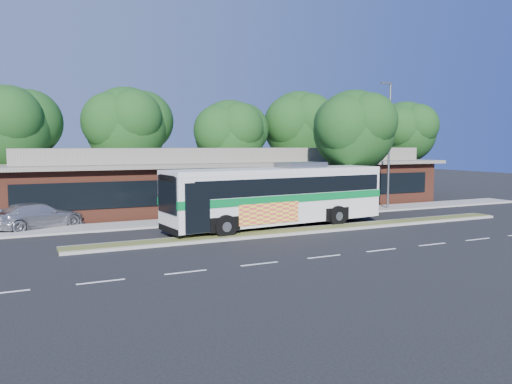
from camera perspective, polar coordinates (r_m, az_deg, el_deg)
ground at (r=26.89m, az=7.32°, el=-4.61°), size 120.00×120.00×0.00m
median_strip at (r=27.38m, az=6.65°, el=-4.27°), size 26.00×1.10×0.15m
sidewalk at (r=32.38m, az=1.20°, el=-2.77°), size 44.00×2.60×0.12m
plaza_building at (r=38.15m, az=-3.22°, el=1.58°), size 33.20×11.20×4.45m
lamp_post at (r=37.02m, az=14.93°, el=5.59°), size 0.93×0.18×9.07m
tree_bg_a at (r=37.44m, az=-25.90°, el=6.71°), size 6.47×5.80×8.63m
tree_bg_b at (r=39.23m, az=-14.02°, el=7.40°), size 6.69×6.00×9.00m
tree_bg_c at (r=40.60m, az=-2.55°, el=6.70°), size 6.24×5.60×8.26m
tree_bg_d at (r=44.71m, az=5.36°, el=7.62°), size 6.91×6.20×9.37m
tree_bg_e at (r=47.20m, az=12.27°, el=6.58°), size 6.47×5.80×8.50m
tree_bg_f at (r=51.84m, az=16.91°, el=6.70°), size 6.69×6.00×8.92m
transit_bus at (r=28.04m, az=2.53°, el=0.04°), size 13.27×4.12×3.67m
sedan at (r=30.34m, az=-23.60°, el=-2.49°), size 5.41×3.76×1.46m
sidewalk_tree at (r=34.62m, az=11.54°, el=7.06°), size 6.07×5.44×8.33m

